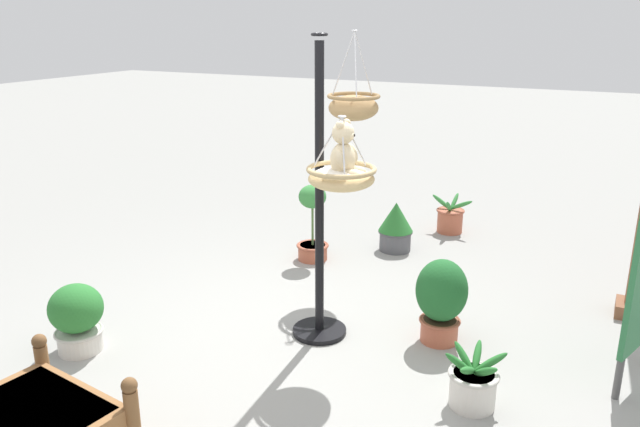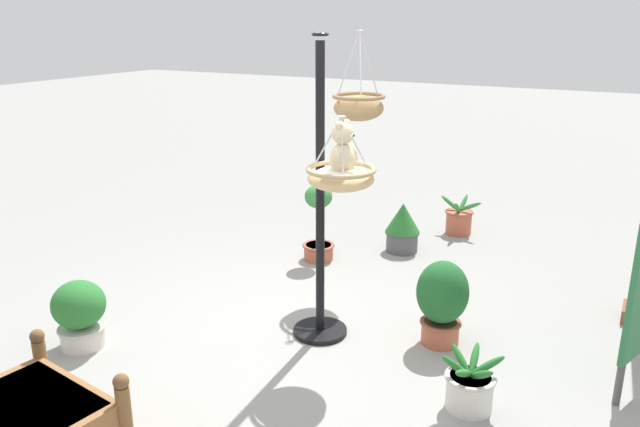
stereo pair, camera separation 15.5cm
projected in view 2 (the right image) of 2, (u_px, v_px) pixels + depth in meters
The scene contains 11 objects.
ground_plane at pixel (308, 339), 5.04m from camera, with size 40.00×40.00×0.00m, color gray.
display_pole_central at pixel (320, 250), 4.91m from camera, with size 0.44×0.44×2.38m.
hanging_basket_with_teddy at pixel (341, 177), 4.47m from camera, with size 0.51×0.51×0.53m.
teddy_bear at pixel (344, 153), 4.41m from camera, with size 0.28×0.26×0.41m.
hanging_basket_left_high at pixel (359, 106), 5.74m from camera, with size 0.49×0.49×0.81m.
potted_plant_fern_front at pixel (442, 300), 4.87m from camera, with size 0.41×0.41×0.69m.
potted_plant_tall_leafy at pixel (470, 387), 4.09m from camera, with size 0.46×0.41×0.41m.
potted_plant_bushy_green at pixel (403, 227), 6.84m from camera, with size 0.38×0.38×0.55m.
potted_plant_small_succulent at pixel (80, 313), 4.84m from camera, with size 0.41×0.41×0.55m.
potted_plant_conical_shrub at pixel (318, 224), 6.58m from camera, with size 0.35×0.35×0.82m.
potted_plant_trailing_ivy at pixel (459, 219), 7.43m from camera, with size 0.49×0.53×0.46m.
Camera 2 is at (3.92, 2.21, 2.48)m, focal length 34.99 mm.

